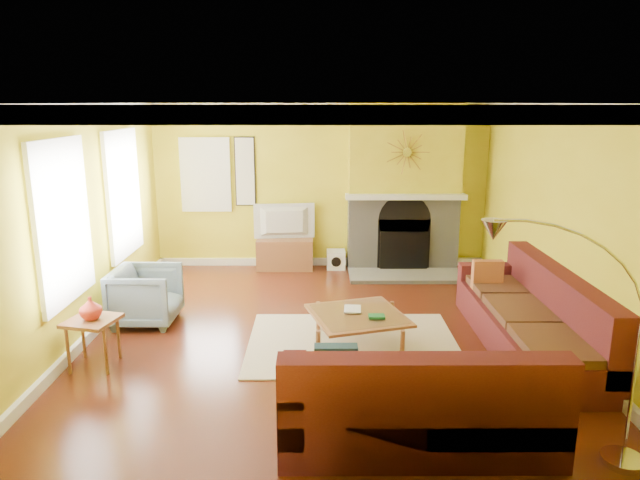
{
  "coord_description": "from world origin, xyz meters",
  "views": [
    {
      "loc": [
        -0.05,
        -6.41,
        2.71
      ],
      "look_at": [
        -0.02,
        0.4,
        1.06
      ],
      "focal_mm": 32.0,
      "sensor_mm": 36.0,
      "label": 1
    }
  ],
  "objects_px": {
    "sectional_sofa": "(438,325)",
    "side_table": "(94,342)",
    "coffee_table": "(357,329)",
    "media_console": "(285,254)",
    "arc_lamp": "(568,349)",
    "armchair": "(146,296)"
  },
  "relations": [
    {
      "from": "sectional_sofa",
      "to": "side_table",
      "type": "relative_size",
      "value": 7.06
    },
    {
      "from": "coffee_table",
      "to": "media_console",
      "type": "xyz_separation_m",
      "value": [
        -1.0,
        3.1,
        0.06
      ]
    },
    {
      "from": "coffee_table",
      "to": "side_table",
      "type": "distance_m",
      "value": 2.85
    },
    {
      "from": "media_console",
      "to": "arc_lamp",
      "type": "relative_size",
      "value": 0.48
    },
    {
      "from": "sectional_sofa",
      "to": "side_table",
      "type": "bearing_deg",
      "value": 180.0
    },
    {
      "from": "coffee_table",
      "to": "side_table",
      "type": "height_order",
      "value": "side_table"
    },
    {
      "from": "sectional_sofa",
      "to": "arc_lamp",
      "type": "height_order",
      "value": "arc_lamp"
    },
    {
      "from": "arc_lamp",
      "to": "sectional_sofa",
      "type": "bearing_deg",
      "value": 108.9
    },
    {
      "from": "sectional_sofa",
      "to": "armchair",
      "type": "distance_m",
      "value": 3.61
    },
    {
      "from": "media_console",
      "to": "armchair",
      "type": "bearing_deg",
      "value": -123.69
    },
    {
      "from": "armchair",
      "to": "sectional_sofa",
      "type": "bearing_deg",
      "value": -108.08
    },
    {
      "from": "media_console",
      "to": "side_table",
      "type": "relative_size",
      "value": 1.76
    },
    {
      "from": "armchair",
      "to": "side_table",
      "type": "bearing_deg",
      "value": 171.9
    },
    {
      "from": "media_console",
      "to": "armchair",
      "type": "relative_size",
      "value": 1.17
    },
    {
      "from": "side_table",
      "to": "armchair",
      "type": "bearing_deg",
      "value": 80.54
    },
    {
      "from": "armchair",
      "to": "coffee_table",
      "type": "bearing_deg",
      "value": -103.71
    },
    {
      "from": "armchair",
      "to": "arc_lamp",
      "type": "bearing_deg",
      "value": -124.71
    },
    {
      "from": "side_table",
      "to": "arc_lamp",
      "type": "bearing_deg",
      "value": -22.12
    },
    {
      "from": "arc_lamp",
      "to": "media_console",
      "type": "bearing_deg",
      "value": 114.2
    },
    {
      "from": "coffee_table",
      "to": "media_console",
      "type": "height_order",
      "value": "media_console"
    },
    {
      "from": "media_console",
      "to": "sectional_sofa",
      "type": "bearing_deg",
      "value": -63.43
    },
    {
      "from": "side_table",
      "to": "coffee_table",
      "type": "bearing_deg",
      "value": 10.12
    }
  ]
}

